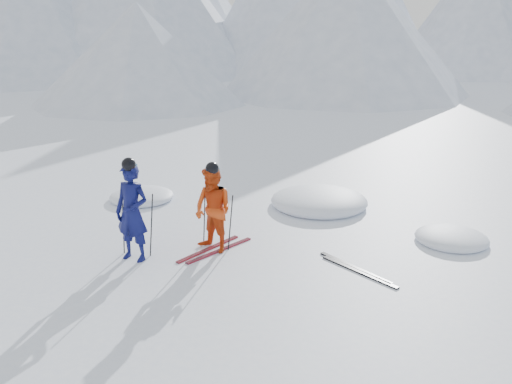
% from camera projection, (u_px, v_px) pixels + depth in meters
% --- Properties ---
extents(ground, '(160.00, 160.00, 0.00)m').
position_uv_depth(ground, '(324.00, 262.00, 10.22)').
color(ground, white).
rests_on(ground, ground).
extents(skier_blue, '(0.73, 0.51, 1.89)m').
position_uv_depth(skier_blue, '(132.00, 212.00, 10.10)').
color(skier_blue, '#0C104A').
rests_on(skier_blue, ground).
extents(skier_red, '(1.01, 0.92, 1.70)m').
position_uv_depth(skier_red, '(213.00, 210.00, 10.52)').
color(skier_red, '#D24010').
rests_on(skier_red, ground).
extents(pole_blue_left, '(0.12, 0.09, 1.25)m').
position_uv_depth(pole_blue_left, '(123.00, 224.00, 10.41)').
color(pole_blue_left, black).
rests_on(pole_blue_left, ground).
extents(pole_blue_right, '(0.12, 0.07, 1.26)m').
position_uv_depth(pole_blue_right, '(151.00, 225.00, 10.34)').
color(pole_blue_right, black).
rests_on(pole_blue_right, ground).
extents(pole_red_left, '(0.11, 0.09, 1.13)m').
position_uv_depth(pole_red_left, '(204.00, 218.00, 10.92)').
color(pole_red_left, black).
rests_on(pole_red_left, ground).
extents(pole_red_right, '(0.11, 0.08, 1.13)m').
position_uv_depth(pole_red_right, '(230.00, 223.00, 10.65)').
color(pole_red_right, black).
rests_on(pole_red_right, ground).
extents(ski_worn_left, '(0.69, 1.62, 0.03)m').
position_uv_depth(ski_worn_left, '(209.00, 249.00, 10.80)').
color(ski_worn_left, black).
rests_on(ski_worn_left, ground).
extents(ski_worn_right, '(0.80, 1.58, 0.03)m').
position_uv_depth(ski_worn_right, '(220.00, 250.00, 10.73)').
color(ski_worn_right, black).
rests_on(ski_worn_right, ground).
extents(ski_loose_a, '(1.46, 1.03, 0.03)m').
position_uv_depth(ski_loose_a, '(355.00, 268.00, 9.97)').
color(ski_loose_a, black).
rests_on(ski_loose_a, ground).
extents(ski_loose_b, '(1.49, 0.98, 0.03)m').
position_uv_depth(ski_loose_b, '(359.00, 272.00, 9.80)').
color(ski_loose_b, black).
rests_on(ski_loose_b, ground).
extents(snow_lumps, '(9.07, 3.39, 0.53)m').
position_uv_depth(snow_lumps, '(298.00, 209.00, 13.19)').
color(snow_lumps, white).
rests_on(snow_lumps, ground).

